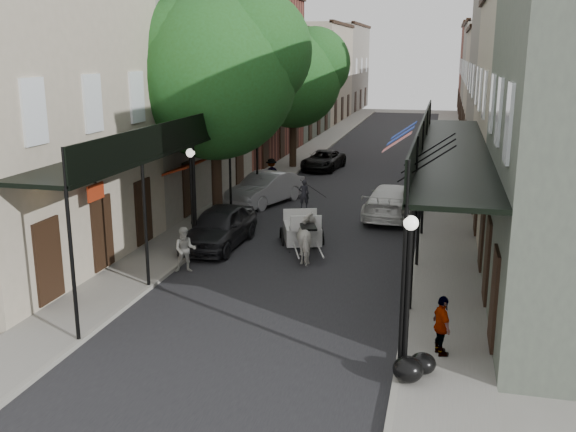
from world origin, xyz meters
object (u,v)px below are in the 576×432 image
Objects in this scene: pedestrian_sidewalk_left at (271,173)px; car_left_near at (219,227)px; lamppost_right_near at (407,295)px; pedestrian_walking at (185,250)px; carriage at (301,215)px; car_left_mid at (265,189)px; horse at (309,239)px; tree_far at (299,75)px; pedestrian_sidewalk_right at (442,326)px; tree_near at (225,69)px; lamppost_right_far at (432,156)px; car_right_near at (393,201)px; car_left_far at (323,160)px; lamppost_left at (192,197)px; car_right_far at (425,162)px.

pedestrian_sidewalk_left is 10.54m from car_left_near.
pedestrian_walking is at bearing 142.76° from lamppost_right_near.
pedestrian_sidewalk_left is (-3.65, 9.02, -0.11)m from carriage.
car_left_near is 7.18m from car_left_mid.
tree_far is at bearing -94.93° from horse.
tree_near is at bearing 17.31° from pedestrian_sidewalk_right.
car_left_mid is at bearing 71.33° from pedestrian_walking.
pedestrian_sidewalk_left is (-8.30, -0.67, -1.15)m from lamppost_right_far.
car_left_near is at bearing -171.19° from carriage.
car_left_mid is 0.90× the size of car_right_near.
tree_far is 5.59× the size of pedestrian_walking.
pedestrian_sidewalk_right reaches higher than horse.
pedestrian_walking is at bearing -86.10° from car_left_far.
lamppost_right_far is at bearing -126.62° from horse.
lamppost_left is at bearing -124.35° from lamppost_right_far.
tree_near is at bearing 91.34° from lamppost_left.
lamppost_left is 1.68m from car_left_near.
pedestrian_walking is (-7.60, 5.78, -1.28)m from lamppost_right_near.
pedestrian_sidewalk_left is at bearing 93.26° from carriage.
lamppost_left is at bearing -89.54° from tree_far.
lamppost_right_far is 10.80m from carriage.
lamppost_right_near reaches higher than car_left_mid.
pedestrian_sidewalk_right is (8.98, -6.70, -1.19)m from lamppost_left.
car_right_near is (6.85, -11.33, -5.09)m from tree_far.
tree_near is 15.24m from pedestrian_sidewalk_right.
lamppost_right_far is 2.37× the size of pedestrian_sidewalk_left.
lamppost_right_far is at bearing 47.28° from car_left_mid.
carriage reaches higher than pedestrian_sidewalk_left.
lamppost_left is (0.10, -4.18, -4.44)m from tree_near.
car_right_near is (6.80, 2.67, -5.74)m from tree_near.
tree_near is 6.51× the size of pedestrian_sidewalk_right.
pedestrian_sidewalk_left reaches higher than car_left_far.
lamppost_left reaches higher than car_left_near.
car_left_mid is 1.08× the size of car_left_far.
tree_far is 26.96m from pedestrian_sidewalk_right.
lamppost_left is 8.12m from car_left_mid.
car_left_near is at bearing -68.46° from car_left_mid.
carriage is 6.46m from car_left_mid.
lamppost_right_far is (8.35, -6.18, -3.79)m from tree_far.
pedestrian_walking is at bearing 74.31° from car_right_far.
car_right_far is (-0.50, 6.05, -1.31)m from lamppost_right_far.
pedestrian_sidewalk_left is at bearing 90.51° from lamppost_left.
tree_near is 1.88× the size of car_right_near.
car_left_far is (1.56, 13.82, -5.89)m from tree_near.
pedestrian_sidewalk_right is at bearing -77.72° from carriage.
lamppost_right_far reaches higher than car_right_near.
tree_far reaches higher than lamppost_right_far.
horse reaches higher than car_right_far.
horse is (4.43, -4.18, -5.71)m from tree_near.
car_right_near is at bearing -58.87° from tree_far.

